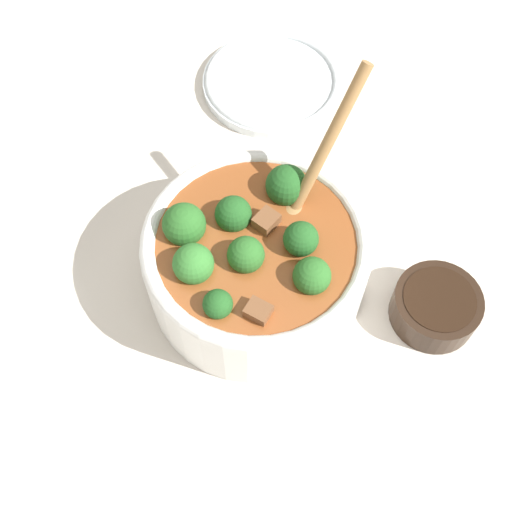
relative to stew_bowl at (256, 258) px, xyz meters
The scene contains 4 objects.
ground_plane 0.06m from the stew_bowl, 105.65° to the right, with size 4.00×4.00×0.00m, color silver.
stew_bowl is the anchor object (origin of this frame).
condiment_bowl 0.20m from the stew_bowl, 75.08° to the right, with size 0.09×0.09×0.04m.
empty_plate 0.30m from the stew_bowl, 22.24° to the left, with size 0.18×0.18×0.02m.
Camera 1 is at (-0.29, -0.15, 0.63)m, focal length 45.00 mm.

